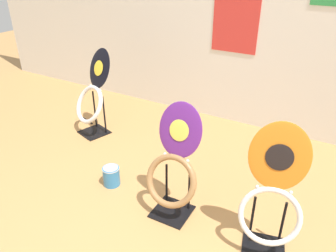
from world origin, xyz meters
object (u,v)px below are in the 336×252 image
(toilet_seat_display_orange_sun, at_px, (272,200))
(paint_can, at_px, (111,175))
(toilet_seat_display_purple_note, at_px, (174,167))
(toilet_seat_display_jazz_black, at_px, (92,97))

(toilet_seat_display_orange_sun, xyz_separation_m, paint_can, (-1.33, 0.04, -0.33))
(toilet_seat_display_purple_note, bearing_deg, paint_can, 178.32)
(toilet_seat_display_jazz_black, relative_size, toilet_seat_display_orange_sun, 0.99)
(paint_can, bearing_deg, toilet_seat_display_jazz_black, 138.90)
(toilet_seat_display_purple_note, xyz_separation_m, toilet_seat_display_jazz_black, (-1.37, 0.67, 0.01))
(toilet_seat_display_jazz_black, xyz_separation_m, toilet_seat_display_orange_sun, (2.08, -0.69, 0.01))
(toilet_seat_display_orange_sun, bearing_deg, toilet_seat_display_jazz_black, 161.63)
(toilet_seat_display_orange_sun, height_order, paint_can, toilet_seat_display_orange_sun)
(toilet_seat_display_jazz_black, distance_m, toilet_seat_display_orange_sun, 2.19)
(toilet_seat_display_purple_note, bearing_deg, toilet_seat_display_jazz_black, 153.91)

